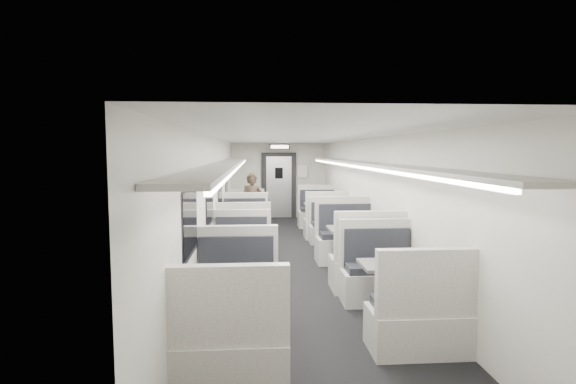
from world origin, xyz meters
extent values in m
cube|color=black|center=(0.00, 0.00, -0.06)|extent=(3.00, 12.00, 0.12)
cube|color=white|center=(0.00, 0.00, 2.46)|extent=(3.00, 12.00, 0.12)
cube|color=silver|center=(0.00, 6.06, 1.20)|extent=(3.00, 0.12, 2.40)
cube|color=silver|center=(0.00, -6.06, 1.20)|extent=(3.00, 0.12, 2.40)
cube|color=silver|center=(-1.56, 0.00, 1.20)|extent=(0.12, 12.00, 2.40)
cube|color=silver|center=(1.56, 0.00, 1.20)|extent=(0.12, 12.00, 2.40)
cube|color=silver|center=(-1.00, 2.65, 0.21)|extent=(1.00, 0.55, 0.42)
cube|color=black|center=(-1.00, 2.68, 0.47)|extent=(0.88, 0.44, 0.09)
cube|color=silver|center=(-1.00, 2.45, 0.75)|extent=(1.00, 0.11, 0.66)
cube|color=silver|center=(-1.00, 4.12, 0.21)|extent=(1.00, 0.55, 0.42)
cube|color=black|center=(-1.00, 4.09, 0.47)|extent=(0.88, 0.44, 0.09)
cube|color=silver|center=(-1.00, 4.32, 0.75)|extent=(1.00, 0.11, 0.66)
cylinder|color=silver|center=(-1.00, 3.38, 0.32)|extent=(0.09, 0.09, 0.65)
cylinder|color=silver|center=(-1.00, 3.38, 0.01)|extent=(0.34, 0.34, 0.03)
cube|color=slate|center=(-1.00, 3.38, 0.69)|extent=(0.83, 0.56, 0.04)
cube|color=silver|center=(-1.00, 0.39, 0.23)|extent=(1.08, 0.60, 0.46)
cube|color=black|center=(-1.00, 0.42, 0.51)|extent=(0.96, 0.48, 0.10)
cube|color=silver|center=(-1.00, 0.17, 0.82)|extent=(1.08, 0.12, 0.72)
cube|color=silver|center=(-1.00, 1.99, 0.23)|extent=(1.08, 0.60, 0.46)
cube|color=black|center=(-1.00, 1.96, 0.51)|extent=(0.96, 0.48, 0.10)
cube|color=silver|center=(-1.00, 2.21, 0.82)|extent=(1.08, 0.12, 0.72)
cylinder|color=silver|center=(-1.00, 1.19, 0.35)|extent=(0.10, 0.10, 0.71)
cylinder|color=silver|center=(-1.00, 1.19, 0.02)|extent=(0.37, 0.37, 0.03)
cube|color=slate|center=(-1.00, 1.19, 0.75)|extent=(0.90, 0.61, 0.04)
cube|color=silver|center=(-1.00, -2.07, 0.22)|extent=(1.02, 0.57, 0.43)
cube|color=black|center=(-1.00, -2.04, 0.48)|extent=(0.91, 0.45, 0.10)
cube|color=silver|center=(-1.00, -2.27, 0.77)|extent=(1.02, 0.12, 0.68)
cube|color=silver|center=(-1.00, -0.56, 0.22)|extent=(1.02, 0.57, 0.43)
cube|color=black|center=(-1.00, -0.59, 0.48)|extent=(0.91, 0.45, 0.10)
cube|color=silver|center=(-1.00, -0.35, 0.77)|extent=(1.02, 0.12, 0.68)
cylinder|color=silver|center=(-1.00, -1.31, 0.33)|extent=(0.10, 0.10, 0.67)
cylinder|color=silver|center=(-1.00, -1.31, 0.01)|extent=(0.35, 0.35, 0.03)
cube|color=slate|center=(-1.00, -1.31, 0.70)|extent=(0.85, 0.58, 0.04)
cube|color=silver|center=(-1.00, -4.34, 0.23)|extent=(1.09, 0.61, 0.46)
cube|color=black|center=(-1.00, -4.31, 0.51)|extent=(0.96, 0.48, 0.10)
cube|color=silver|center=(-1.00, -4.56, 0.82)|extent=(1.09, 0.12, 0.72)
cube|color=silver|center=(-1.00, -2.74, 0.23)|extent=(1.09, 0.61, 0.46)
cube|color=black|center=(-1.00, -2.77, 0.51)|extent=(0.96, 0.48, 0.10)
cube|color=silver|center=(-1.00, -2.52, 0.82)|extent=(1.09, 0.12, 0.72)
cylinder|color=silver|center=(-1.00, -3.54, 0.35)|extent=(0.10, 0.10, 0.71)
cylinder|color=silver|center=(-1.00, -3.54, 0.02)|extent=(0.37, 0.37, 0.03)
cube|color=slate|center=(-1.00, -3.54, 0.75)|extent=(0.90, 0.62, 0.04)
cube|color=silver|center=(1.00, 2.54, 0.23)|extent=(1.09, 0.61, 0.46)
cube|color=black|center=(1.00, 2.57, 0.51)|extent=(0.96, 0.48, 0.10)
cube|color=silver|center=(1.00, 2.32, 0.82)|extent=(1.09, 0.12, 0.72)
cube|color=silver|center=(1.00, 4.14, 0.23)|extent=(1.09, 0.61, 0.46)
cube|color=black|center=(1.00, 4.11, 0.51)|extent=(0.96, 0.48, 0.10)
cube|color=silver|center=(1.00, 4.36, 0.82)|extent=(1.09, 0.12, 0.72)
cylinder|color=silver|center=(1.00, 3.34, 0.35)|extent=(0.10, 0.10, 0.71)
cylinder|color=silver|center=(1.00, 3.34, 0.02)|extent=(0.37, 0.37, 0.03)
cube|color=slate|center=(1.00, 3.34, 0.75)|extent=(0.90, 0.62, 0.04)
cube|color=silver|center=(1.00, 0.50, 0.21)|extent=(0.98, 0.55, 0.42)
cube|color=black|center=(1.00, 0.52, 0.46)|extent=(0.87, 0.44, 0.09)
cube|color=silver|center=(1.00, 0.30, 0.74)|extent=(0.98, 0.11, 0.65)
cube|color=silver|center=(1.00, 1.94, 0.21)|extent=(0.98, 0.55, 0.42)
cube|color=black|center=(1.00, 1.91, 0.46)|extent=(0.87, 0.44, 0.09)
cube|color=silver|center=(1.00, 2.14, 0.74)|extent=(0.98, 0.11, 0.65)
cylinder|color=silver|center=(1.00, 1.22, 0.32)|extent=(0.09, 0.09, 0.64)
cylinder|color=silver|center=(1.00, 1.22, 0.01)|extent=(0.33, 0.33, 0.03)
cube|color=slate|center=(1.00, 1.22, 0.68)|extent=(0.81, 0.56, 0.04)
cube|color=silver|center=(1.00, -1.61, 0.25)|extent=(1.16, 0.65, 0.49)
cube|color=black|center=(1.00, -1.57, 0.55)|extent=(1.03, 0.51, 0.11)
cube|color=silver|center=(1.00, -1.84, 0.88)|extent=(1.16, 0.13, 0.77)
cube|color=silver|center=(1.00, 0.10, 0.25)|extent=(1.16, 0.65, 0.49)
cube|color=black|center=(1.00, 0.07, 0.55)|extent=(1.03, 0.51, 0.11)
cube|color=silver|center=(1.00, 0.34, 0.88)|extent=(1.16, 0.13, 0.77)
cylinder|color=silver|center=(1.00, -0.75, 0.38)|extent=(0.11, 0.11, 0.76)
cylinder|color=silver|center=(1.00, -0.75, 0.02)|extent=(0.39, 0.39, 0.03)
cube|color=slate|center=(1.00, -0.75, 0.80)|extent=(0.96, 0.66, 0.04)
cube|color=silver|center=(1.00, -3.79, 0.23)|extent=(1.07, 0.60, 0.46)
cube|color=black|center=(1.00, -3.76, 0.51)|extent=(0.95, 0.48, 0.10)
cube|color=silver|center=(1.00, -4.01, 0.81)|extent=(1.07, 0.12, 0.71)
cube|color=silver|center=(1.00, -2.21, 0.23)|extent=(1.07, 0.60, 0.46)
cube|color=black|center=(1.00, -2.24, 0.51)|extent=(0.95, 0.48, 0.10)
cube|color=silver|center=(1.00, -1.99, 0.81)|extent=(1.07, 0.12, 0.71)
cylinder|color=silver|center=(1.00, -3.00, 0.35)|extent=(0.10, 0.10, 0.70)
cylinder|color=silver|center=(1.00, -3.00, 0.02)|extent=(0.36, 0.36, 0.03)
cube|color=slate|center=(1.00, -3.00, 0.74)|extent=(0.89, 0.61, 0.04)
imported|color=black|center=(-0.83, 3.00, 0.80)|extent=(0.65, 0.49, 1.60)
cube|color=black|center=(-1.49, 3.40, 1.35)|extent=(0.02, 1.18, 0.84)
cube|color=black|center=(-1.49, 1.20, 1.35)|extent=(0.02, 1.18, 0.84)
cube|color=black|center=(-1.49, -1.00, 1.35)|extent=(0.02, 1.18, 0.84)
cube|color=black|center=(-1.49, -3.20, 1.35)|extent=(0.02, 1.18, 0.84)
cube|color=silver|center=(-1.26, -0.30, 1.92)|extent=(0.46, 10.40, 0.05)
cube|color=white|center=(-1.06, -0.30, 1.87)|extent=(0.05, 10.20, 0.04)
cube|color=silver|center=(1.26, -0.30, 1.92)|extent=(0.46, 10.40, 0.05)
cube|color=white|center=(1.06, -0.30, 1.87)|extent=(0.05, 10.20, 0.04)
cube|color=black|center=(0.00, 5.94, 1.05)|extent=(1.10, 0.10, 2.10)
cube|color=silver|center=(0.00, 5.91, 1.00)|extent=(0.80, 0.05, 1.95)
cube|color=black|center=(0.00, 5.87, 1.45)|extent=(0.25, 0.02, 0.35)
cube|color=black|center=(0.00, 5.45, 2.28)|extent=(0.62, 0.10, 0.16)
cube|color=white|center=(0.00, 5.39, 2.28)|extent=(0.54, 0.02, 0.10)
cube|color=white|center=(0.75, 5.92, 1.50)|extent=(0.32, 0.02, 0.40)
camera|label=1|loc=(-0.75, -8.35, 2.15)|focal=28.00mm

